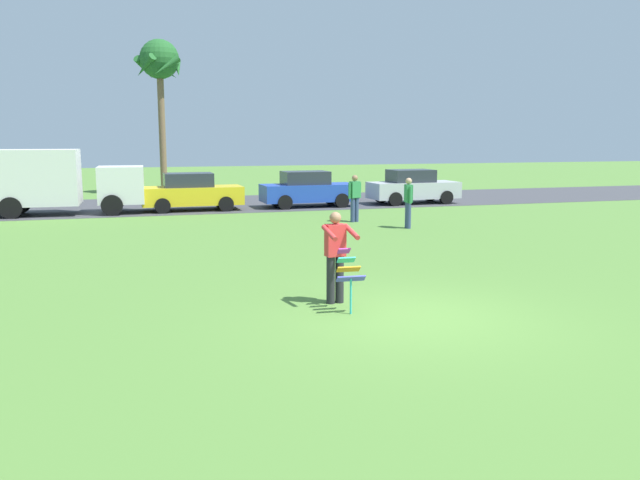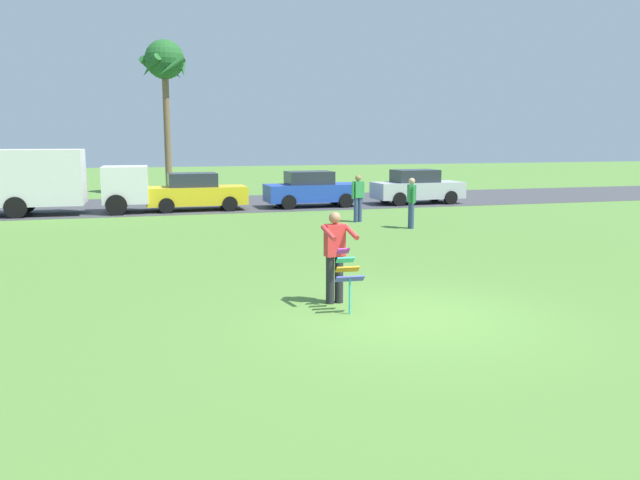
{
  "view_description": "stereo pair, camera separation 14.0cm",
  "coord_description": "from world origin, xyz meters",
  "views": [
    {
      "loc": [
        -4.64,
        -9.87,
        3.09
      ],
      "look_at": [
        -1.03,
        2.3,
        1.05
      ],
      "focal_mm": 35.93,
      "sensor_mm": 36.0,
      "label": 1
    },
    {
      "loc": [
        -4.51,
        -9.9,
        3.09
      ],
      "look_at": [
        -1.03,
        2.3,
        1.05
      ],
      "focal_mm": 35.93,
      "sensor_mm": 36.0,
      "label": 2
    }
  ],
  "objects": [
    {
      "name": "ground_plane",
      "position": [
        0.0,
        0.0,
        0.0
      ],
      "size": [
        120.0,
        120.0,
        0.0
      ],
      "primitive_type": "plane",
      "color": "#568438"
    },
    {
      "name": "road_strip",
      "position": [
        0.0,
        20.18,
        0.01
      ],
      "size": [
        120.0,
        8.0,
        0.01
      ],
      "primitive_type": "cube",
      "color": "#424247",
      "rests_on": "ground"
    },
    {
      "name": "person_kite_flyer",
      "position": [
        -1.03,
        1.28,
        0.95
      ],
      "size": [
        0.58,
        0.68,
        1.73
      ],
      "color": "#26262B",
      "rests_on": "ground"
    },
    {
      "name": "kite_held",
      "position": [
        -0.99,
        0.66,
        0.74
      ],
      "size": [
        0.52,
        0.65,
        1.11
      ],
      "color": "#D83399",
      "rests_on": "ground"
    },
    {
      "name": "parked_truck_white_box",
      "position": [
        -7.88,
        17.78,
        1.41
      ],
      "size": [
        6.75,
        2.24,
        2.62
      ],
      "color": "silver",
      "rests_on": "ground"
    },
    {
      "name": "parked_car_yellow",
      "position": [
        -2.16,
        17.78,
        0.77
      ],
      "size": [
        4.22,
        1.88,
        1.6
      ],
      "color": "yellow",
      "rests_on": "ground"
    },
    {
      "name": "parked_car_blue",
      "position": [
        2.98,
        17.78,
        0.77
      ],
      "size": [
        4.23,
        1.89,
        1.6
      ],
      "color": "#2347B7",
      "rests_on": "ground"
    },
    {
      "name": "parked_car_silver",
      "position": [
        8.12,
        17.78,
        0.77
      ],
      "size": [
        4.24,
        1.92,
        1.6
      ],
      "color": "silver",
      "rests_on": "ground"
    },
    {
      "name": "palm_tree_right_near",
      "position": [
        -2.84,
        26.59,
        6.9
      ],
      "size": [
        2.58,
        2.71,
        8.3
      ],
      "color": "brown",
      "rests_on": "ground"
    },
    {
      "name": "person_walker_near",
      "position": [
        3.26,
        12.28,
        0.93
      ],
      "size": [
        0.55,
        0.32,
        1.73
      ],
      "color": "#384772",
      "rests_on": "ground"
    },
    {
      "name": "person_walker_far",
      "position": [
        4.46,
        10.19,
        0.93
      ],
      "size": [
        0.27,
        0.56,
        1.73
      ],
      "color": "#384772",
      "rests_on": "ground"
    }
  ]
}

